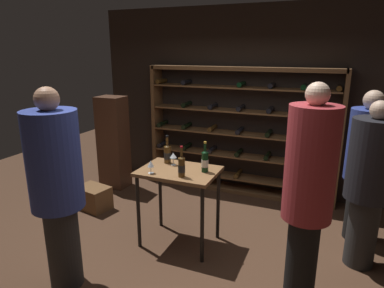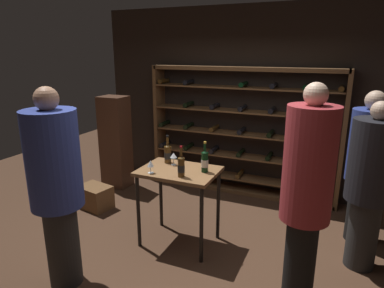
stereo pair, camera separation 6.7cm
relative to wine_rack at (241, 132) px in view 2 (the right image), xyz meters
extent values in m
plane|color=#472D1E|center=(0.02, -1.97, -1.02)|extent=(10.35, 10.35, 0.00)
cube|color=black|center=(0.02, 0.21, 0.47)|extent=(5.05, 0.10, 2.96)
cube|color=brown|center=(-1.49, 0.00, 0.00)|extent=(0.06, 0.32, 2.04)
cube|color=brown|center=(1.50, 0.00, 0.00)|extent=(0.06, 0.32, 2.04)
cube|color=brown|center=(0.00, 0.00, 1.00)|extent=(2.98, 0.32, 0.06)
cube|color=brown|center=(0.00, 0.00, -0.99)|extent=(2.98, 0.32, 0.06)
cube|color=brown|center=(0.00, 0.00, -0.77)|extent=(2.90, 0.32, 0.02)
cylinder|color=black|center=(-0.92, 0.00, -0.71)|extent=(0.08, 0.30, 0.08)
cylinder|color=black|center=(-0.46, 0.00, -0.71)|extent=(0.08, 0.30, 0.08)
cylinder|color=#4C3314|center=(0.00, 0.00, -0.71)|extent=(0.08, 0.30, 0.08)
cylinder|color=black|center=(1.40, 0.00, -0.71)|extent=(0.08, 0.30, 0.08)
cube|color=brown|center=(0.00, 0.00, -0.40)|extent=(2.90, 0.32, 0.02)
cylinder|color=black|center=(-1.39, 0.00, -0.34)|extent=(0.08, 0.30, 0.08)
cylinder|color=black|center=(-0.92, 0.00, -0.34)|extent=(0.08, 0.30, 0.08)
cylinder|color=black|center=(-0.46, 0.00, -0.34)|extent=(0.08, 0.30, 0.08)
cylinder|color=black|center=(0.00, 0.00, -0.34)|extent=(0.08, 0.30, 0.08)
cylinder|color=black|center=(0.47, 0.00, -0.34)|extent=(0.08, 0.30, 0.08)
cylinder|color=black|center=(0.93, 0.00, -0.34)|extent=(0.08, 0.30, 0.08)
cylinder|color=black|center=(1.40, 0.00, -0.34)|extent=(0.08, 0.30, 0.08)
cube|color=brown|center=(0.00, 0.00, -0.03)|extent=(2.90, 0.32, 0.02)
cylinder|color=black|center=(-1.39, 0.00, 0.02)|extent=(0.08, 0.30, 0.08)
cylinder|color=black|center=(-0.92, 0.00, 0.02)|extent=(0.08, 0.30, 0.08)
cylinder|color=#4C3314|center=(-0.46, 0.00, 0.02)|extent=(0.08, 0.30, 0.08)
cylinder|color=black|center=(0.00, 0.00, 0.02)|extent=(0.08, 0.30, 0.08)
cylinder|color=black|center=(0.47, 0.00, 0.02)|extent=(0.08, 0.30, 0.08)
cylinder|color=black|center=(0.93, 0.00, 0.02)|extent=(0.08, 0.30, 0.08)
cube|color=brown|center=(0.00, 0.00, 0.34)|extent=(2.90, 0.32, 0.02)
cylinder|color=black|center=(-0.92, 0.00, 0.39)|extent=(0.08, 0.30, 0.08)
cylinder|color=black|center=(-0.46, 0.00, 0.39)|extent=(0.08, 0.30, 0.08)
cylinder|color=black|center=(0.00, 0.00, 0.39)|extent=(0.08, 0.30, 0.08)
cylinder|color=black|center=(0.47, 0.00, 0.39)|extent=(0.08, 0.30, 0.08)
cylinder|color=black|center=(0.93, 0.00, 0.39)|extent=(0.08, 0.30, 0.08)
cube|color=brown|center=(0.00, 0.00, 0.71)|extent=(2.90, 0.32, 0.02)
cylinder|color=#4C3314|center=(-1.39, 0.00, 0.76)|extent=(0.08, 0.30, 0.08)
cylinder|color=black|center=(-0.92, 0.00, 0.76)|extent=(0.08, 0.30, 0.08)
cylinder|color=black|center=(0.00, 0.00, 0.76)|extent=(0.08, 0.30, 0.08)
cylinder|color=black|center=(0.47, 0.00, 0.76)|extent=(0.08, 0.30, 0.08)
cylinder|color=black|center=(0.93, 0.00, 0.76)|extent=(0.08, 0.30, 0.08)
cylinder|color=#4C3314|center=(1.40, 0.00, 0.76)|extent=(0.08, 0.30, 0.08)
cube|color=brown|center=(-0.24, -1.81, -0.09)|extent=(0.90, 0.65, 0.04)
cylinder|color=black|center=(-0.64, -2.08, -0.56)|extent=(0.04, 0.04, 0.90)
cylinder|color=black|center=(0.16, -2.08, -0.56)|extent=(0.04, 0.04, 0.90)
cylinder|color=black|center=(-0.64, -1.54, -0.56)|extent=(0.04, 0.04, 0.90)
cylinder|color=black|center=(0.16, -1.54, -0.56)|extent=(0.04, 0.04, 0.90)
cylinder|color=black|center=(1.22, -2.36, -0.57)|extent=(0.27, 0.27, 0.90)
cylinder|color=#9E2D33|center=(1.22, -2.36, 0.37)|extent=(0.42, 0.42, 0.97)
sphere|color=beige|center=(1.22, -2.36, 0.94)|extent=(0.19, 0.19, 0.19)
cube|color=olive|center=(1.30, -2.17, 0.48)|extent=(0.05, 0.03, 0.54)
cylinder|color=#292929|center=(-0.97, -2.95, -0.59)|extent=(0.32, 0.32, 0.85)
cylinder|color=#2D3D8C|center=(-0.97, -2.95, 0.30)|extent=(0.49, 0.49, 0.92)
sphere|color=#AD7A5B|center=(-0.97, -2.95, 0.86)|extent=(0.22, 0.22, 0.22)
cylinder|color=black|center=(1.76, -0.86, -0.62)|extent=(0.29, 0.29, 0.79)
cylinder|color=#2D3D8C|center=(1.76, -0.86, 0.20)|extent=(0.45, 0.45, 0.85)
sphere|color=beige|center=(1.76, -0.86, 0.72)|extent=(0.23, 0.23, 0.23)
cylinder|color=#282828|center=(1.77, -1.44, -0.62)|extent=(0.31, 0.31, 0.78)
cylinder|color=black|center=(1.77, -1.44, 0.19)|extent=(0.47, 0.47, 0.85)
sphere|color=beige|center=(1.77, -1.44, 0.70)|extent=(0.19, 0.19, 0.19)
cube|color=brown|center=(-1.80, -1.47, -0.85)|extent=(0.54, 0.42, 0.34)
cube|color=#4C2D1E|center=(-2.01, -0.60, -0.24)|extent=(0.44, 0.36, 1.56)
cylinder|color=#4C3314|center=(-0.47, -1.64, 0.03)|extent=(0.08, 0.08, 0.21)
cone|color=#4C3314|center=(-0.47, -1.64, 0.15)|extent=(0.08, 0.08, 0.03)
cylinder|color=#4C3314|center=(-0.47, -1.64, 0.21)|extent=(0.03, 0.03, 0.10)
cylinder|color=black|center=(-0.47, -1.64, 0.27)|extent=(0.03, 0.03, 0.02)
cylinder|color=black|center=(-0.47, -1.64, 0.02)|extent=(0.09, 0.09, 0.08)
cylinder|color=black|center=(0.07, -1.76, 0.04)|extent=(0.08, 0.08, 0.23)
cone|color=black|center=(0.07, -1.76, 0.17)|extent=(0.08, 0.08, 0.03)
cylinder|color=black|center=(0.07, -1.76, 0.22)|extent=(0.03, 0.03, 0.08)
cylinder|color=#B7932D|center=(0.07, -1.76, 0.27)|extent=(0.03, 0.03, 0.02)
cylinder|color=silver|center=(0.07, -1.76, 0.03)|extent=(0.08, 0.08, 0.09)
cylinder|color=#4C3314|center=(-0.11, -2.00, 0.03)|extent=(0.08, 0.08, 0.21)
cone|color=#4C3314|center=(-0.11, -2.00, 0.15)|extent=(0.08, 0.08, 0.03)
cylinder|color=#4C3314|center=(-0.11, -2.00, 0.21)|extent=(0.03, 0.03, 0.09)
cylinder|color=maroon|center=(-0.11, -2.00, 0.27)|extent=(0.03, 0.03, 0.02)
cylinder|color=black|center=(-0.11, -2.00, 0.02)|extent=(0.08, 0.08, 0.08)
cylinder|color=silver|center=(-0.48, -2.04, -0.07)|extent=(0.07, 0.07, 0.00)
cylinder|color=silver|center=(-0.48, -2.04, -0.03)|extent=(0.01, 0.01, 0.07)
cone|color=silver|center=(-0.48, -2.04, 0.04)|extent=(0.07, 0.07, 0.07)
cylinder|color=#590A14|center=(-0.48, -2.04, 0.03)|extent=(0.04, 0.04, 0.03)
cylinder|color=silver|center=(-0.37, -1.68, -0.07)|extent=(0.07, 0.07, 0.00)
cylinder|color=silver|center=(-0.37, -1.68, -0.02)|extent=(0.01, 0.01, 0.09)
cone|color=silver|center=(-0.37, -1.68, 0.05)|extent=(0.08, 0.08, 0.06)
cylinder|color=#590A14|center=(-0.37, -1.68, 0.04)|extent=(0.04, 0.04, 0.02)
camera|label=1|loc=(1.33, -5.17, 1.27)|focal=31.65mm
camera|label=2|loc=(1.39, -5.14, 1.27)|focal=31.65mm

